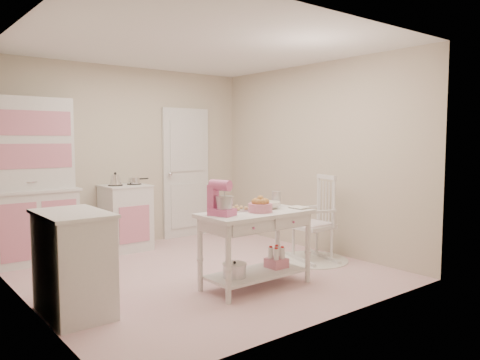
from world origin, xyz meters
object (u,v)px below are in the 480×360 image
object	(u,v)px
rocking_chair	(313,218)
stand_mixer	(222,198)
base_cabinet	(74,263)
stove	(126,217)
hutch	(33,181)
work_table	(256,249)
bread_basket	(260,208)

from	to	relation	value
rocking_chair	stand_mixer	size ratio (longest dim) A/B	3.24
base_cabinet	rocking_chair	xyz separation A→B (m)	(3.04, -0.04, 0.09)
stove	stand_mixer	distance (m)	2.45
hutch	work_table	world-z (taller)	hutch
base_cabinet	stand_mixer	bearing A→B (deg)	-16.04
base_cabinet	rocking_chair	bearing A→B (deg)	-0.70
hutch	stand_mixer	distance (m)	2.69
stove	hutch	bearing A→B (deg)	177.61
base_cabinet	work_table	bearing A→B (deg)	-12.98
stand_mixer	bread_basket	size ratio (longest dim) A/B	1.36
base_cabinet	bread_basket	bearing A→B (deg)	-14.35
rocking_chair	work_table	size ratio (longest dim) A/B	0.92
work_table	rocking_chair	bearing A→B (deg)	16.23
base_cabinet	rocking_chair	world-z (taller)	rocking_chair
work_table	stove	bearing A→B (deg)	98.28
work_table	stand_mixer	distance (m)	0.71
hutch	base_cabinet	distance (m)	2.15
base_cabinet	work_table	xyz separation A→B (m)	(1.77, -0.41, -0.06)
stove	rocking_chair	xyz separation A→B (m)	(1.62, -2.04, 0.09)
stove	base_cabinet	world-z (taller)	same
work_table	base_cabinet	bearing A→B (deg)	167.02
stove	base_cabinet	size ratio (longest dim) A/B	1.00
bread_basket	stove	bearing A→B (deg)	98.57
stove	bread_basket	distance (m)	2.52
rocking_chair	bread_basket	distance (m)	1.35
stove	base_cabinet	bearing A→B (deg)	-125.25
rocking_chair	base_cabinet	bearing A→B (deg)	-165.82
hutch	bread_basket	bearing A→B (deg)	-57.98
stove	rocking_chair	size ratio (longest dim) A/B	0.84
work_table	bread_basket	xyz separation A→B (m)	(0.02, -0.05, 0.45)
rocking_chair	stand_mixer	xyz separation A→B (m)	(-1.69, -0.35, 0.42)
stand_mixer	work_table	bearing A→B (deg)	-21.96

